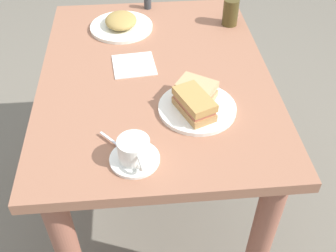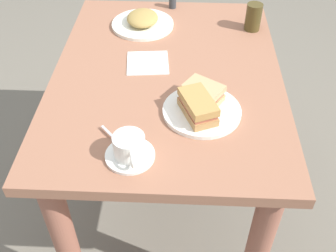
{
  "view_description": "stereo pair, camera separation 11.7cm",
  "coord_description": "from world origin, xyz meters",
  "px_view_note": "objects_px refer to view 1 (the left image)",
  "views": [
    {
      "loc": [
        1.17,
        -0.06,
        1.59
      ],
      "look_at": [
        0.32,
        0.02,
        0.79
      ],
      "focal_mm": 42.67,
      "sensor_mm": 36.0,
      "label": 1
    },
    {
      "loc": [
        1.17,
        0.06,
        1.59
      ],
      "look_at": [
        0.32,
        0.02,
        0.79
      ],
      "focal_mm": 42.67,
      "sensor_mm": 36.0,
      "label": 2
    }
  ],
  "objects_px": {
    "dining_table": "(156,105)",
    "coffee_cup": "(134,149)",
    "sandwich_front": "(194,104)",
    "drinking_glass": "(231,12)",
    "side_plate": "(121,27)",
    "spoon": "(115,143)",
    "sandwich_plate": "(197,108)",
    "coffee_saucer": "(135,159)",
    "napkin": "(134,65)",
    "sandwich_back": "(197,90)",
    "salt_shaker": "(147,1)"
  },
  "relations": [
    {
      "from": "side_plate",
      "to": "drinking_glass",
      "type": "height_order",
      "value": "drinking_glass"
    },
    {
      "from": "spoon",
      "to": "salt_shaker",
      "type": "distance_m",
      "value": 0.86
    },
    {
      "from": "sandwich_front",
      "to": "side_plate",
      "type": "height_order",
      "value": "sandwich_front"
    },
    {
      "from": "drinking_glass",
      "to": "napkin",
      "type": "bearing_deg",
      "value": -56.59
    },
    {
      "from": "dining_table",
      "to": "spoon",
      "type": "bearing_deg",
      "value": -20.96
    },
    {
      "from": "side_plate",
      "to": "salt_shaker",
      "type": "relative_size",
      "value": 3.77
    },
    {
      "from": "coffee_cup",
      "to": "sandwich_front",
      "type": "bearing_deg",
      "value": 132.86
    },
    {
      "from": "salt_shaker",
      "to": "coffee_saucer",
      "type": "bearing_deg",
      "value": -5.06
    },
    {
      "from": "sandwich_front",
      "to": "coffee_cup",
      "type": "xyz_separation_m",
      "value": [
        0.17,
        -0.19,
        -0.0
      ]
    },
    {
      "from": "sandwich_front",
      "to": "spoon",
      "type": "distance_m",
      "value": 0.27
    },
    {
      "from": "sandwich_front",
      "to": "coffee_cup",
      "type": "bearing_deg",
      "value": -47.14
    },
    {
      "from": "coffee_cup",
      "to": "spoon",
      "type": "bearing_deg",
      "value": -139.03
    },
    {
      "from": "dining_table",
      "to": "salt_shaker",
      "type": "xyz_separation_m",
      "value": [
        -0.49,
        -0.0,
        0.19
      ]
    },
    {
      "from": "sandwich_plate",
      "to": "drinking_glass",
      "type": "distance_m",
      "value": 0.58
    },
    {
      "from": "coffee_saucer",
      "to": "drinking_glass",
      "type": "relative_size",
      "value": 1.3
    },
    {
      "from": "salt_shaker",
      "to": "side_plate",
      "type": "bearing_deg",
      "value": -33.84
    },
    {
      "from": "coffee_cup",
      "to": "spoon",
      "type": "relative_size",
      "value": 1.44
    },
    {
      "from": "dining_table",
      "to": "side_plate",
      "type": "xyz_separation_m",
      "value": [
        -0.32,
        -0.12,
        0.16
      ]
    },
    {
      "from": "coffee_saucer",
      "to": "napkin",
      "type": "distance_m",
      "value": 0.46
    },
    {
      "from": "dining_table",
      "to": "coffee_cup",
      "type": "height_order",
      "value": "coffee_cup"
    },
    {
      "from": "sandwich_front",
      "to": "drinking_glass",
      "type": "distance_m",
      "value": 0.6
    },
    {
      "from": "sandwich_plate",
      "to": "dining_table",
      "type": "bearing_deg",
      "value": -151.31
    },
    {
      "from": "salt_shaker",
      "to": "dining_table",
      "type": "bearing_deg",
      "value": 0.44
    },
    {
      "from": "sandwich_back",
      "to": "napkin",
      "type": "relative_size",
      "value": 0.96
    },
    {
      "from": "drinking_glass",
      "to": "coffee_saucer",
      "type": "bearing_deg",
      "value": -29.63
    },
    {
      "from": "napkin",
      "to": "salt_shaker",
      "type": "distance_m",
      "value": 0.45
    },
    {
      "from": "sandwich_back",
      "to": "sandwich_front",
      "type": "bearing_deg",
      "value": -13.91
    },
    {
      "from": "sandwich_plate",
      "to": "spoon",
      "type": "bearing_deg",
      "value": -61.61
    },
    {
      "from": "spoon",
      "to": "dining_table",
      "type": "bearing_deg",
      "value": 159.04
    },
    {
      "from": "sandwich_front",
      "to": "dining_table",
      "type": "bearing_deg",
      "value": -156.67
    },
    {
      "from": "dining_table",
      "to": "sandwich_plate",
      "type": "height_order",
      "value": "sandwich_plate"
    },
    {
      "from": "sandwich_plate",
      "to": "sandwich_front",
      "type": "bearing_deg",
      "value": -30.32
    },
    {
      "from": "napkin",
      "to": "drinking_glass",
      "type": "bearing_deg",
      "value": 123.41
    },
    {
      "from": "sandwich_back",
      "to": "salt_shaker",
      "type": "relative_size",
      "value": 2.12
    },
    {
      "from": "sandwich_front",
      "to": "salt_shaker",
      "type": "height_order",
      "value": "sandwich_front"
    },
    {
      "from": "salt_shaker",
      "to": "sandwich_plate",
      "type": "bearing_deg",
      "value": 9.89
    },
    {
      "from": "coffee_cup",
      "to": "drinking_glass",
      "type": "height_order",
      "value": "drinking_glass"
    },
    {
      "from": "dining_table",
      "to": "coffee_cup",
      "type": "distance_m",
      "value": 0.47
    },
    {
      "from": "drinking_glass",
      "to": "sandwich_back",
      "type": "bearing_deg",
      "value": -23.28
    },
    {
      "from": "spoon",
      "to": "side_plate",
      "type": "xyz_separation_m",
      "value": [
        -0.68,
        0.02,
        -0.01
      ]
    },
    {
      "from": "coffee_saucer",
      "to": "spoon",
      "type": "xyz_separation_m",
      "value": [
        -0.06,
        -0.05,
        0.01
      ]
    },
    {
      "from": "dining_table",
      "to": "drinking_glass",
      "type": "xyz_separation_m",
      "value": [
        -0.31,
        0.33,
        0.21
      ]
    },
    {
      "from": "napkin",
      "to": "coffee_saucer",
      "type": "bearing_deg",
      "value": -1.28
    },
    {
      "from": "sandwich_front",
      "to": "sandwich_back",
      "type": "relative_size",
      "value": 1.13
    },
    {
      "from": "spoon",
      "to": "napkin",
      "type": "height_order",
      "value": "spoon"
    },
    {
      "from": "dining_table",
      "to": "drinking_glass",
      "type": "relative_size",
      "value": 10.04
    },
    {
      "from": "side_plate",
      "to": "dining_table",
      "type": "bearing_deg",
      "value": 20.11
    },
    {
      "from": "coffee_saucer",
      "to": "napkin",
      "type": "xyz_separation_m",
      "value": [
        -0.46,
        0.01,
        -0.0
      ]
    },
    {
      "from": "sandwich_back",
      "to": "salt_shaker",
      "type": "height_order",
      "value": "sandwich_back"
    },
    {
      "from": "side_plate",
      "to": "sandwich_front",
      "type": "bearing_deg",
      "value": 21.52
    }
  ]
}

